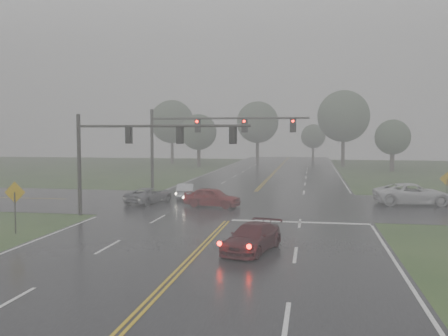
% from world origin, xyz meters
% --- Properties ---
extents(ground, '(180.00, 180.00, 0.00)m').
position_xyz_m(ground, '(0.00, 0.00, 0.00)').
color(ground, '#253F1B').
rests_on(ground, ground).
extents(main_road, '(18.00, 160.00, 0.02)m').
position_xyz_m(main_road, '(0.00, 20.00, 0.00)').
color(main_road, black).
rests_on(main_road, ground).
extents(cross_street, '(120.00, 14.00, 0.02)m').
position_xyz_m(cross_street, '(0.00, 22.00, 0.00)').
color(cross_street, black).
rests_on(cross_street, ground).
extents(stop_bar, '(8.50, 0.50, 0.01)m').
position_xyz_m(stop_bar, '(4.50, 14.40, 0.00)').
color(stop_bar, silver).
rests_on(stop_bar, ground).
extents(sedan_maroon, '(2.87, 4.71, 1.28)m').
position_xyz_m(sedan_maroon, '(2.49, 6.35, 0.00)').
color(sedan_maroon, '#3F0B11').
rests_on(sedan_maroon, ground).
extents(sedan_red, '(4.54, 2.56, 1.46)m').
position_xyz_m(sedan_red, '(-2.11, 19.84, 0.00)').
color(sedan_red, maroon).
rests_on(sedan_red, ground).
extents(sedan_silver, '(2.08, 4.07, 1.28)m').
position_xyz_m(sedan_silver, '(-5.26, 24.17, 0.00)').
color(sedan_silver, '#B8BBC1').
rests_on(sedan_silver, ground).
extents(car_grey, '(3.34, 4.88, 1.24)m').
position_xyz_m(car_grey, '(-7.37, 20.86, 0.00)').
color(car_grey, slate).
rests_on(car_grey, ground).
extents(pickup_white, '(6.16, 3.35, 1.64)m').
position_xyz_m(pickup_white, '(12.93, 23.69, 0.00)').
color(pickup_white, silver).
rests_on(pickup_white, ground).
extents(signal_gantry_near, '(11.72, 0.30, 6.79)m').
position_xyz_m(signal_gantry_near, '(-6.63, 14.72, 4.75)').
color(signal_gantry_near, black).
rests_on(signal_gantry_near, ground).
extents(signal_gantry_far, '(15.30, 0.40, 7.86)m').
position_xyz_m(signal_gantry_far, '(-5.40, 30.25, 5.56)').
color(signal_gantry_far, black).
rests_on(signal_gantry_far, ground).
extents(sign_diamond_west, '(1.20, 0.15, 2.88)m').
position_xyz_m(sign_diamond_west, '(-10.87, 8.33, 1.94)').
color(sign_diamond_west, black).
rests_on(sign_diamond_west, ground).
extents(sign_diamond_east, '(1.08, 0.15, 2.60)m').
position_xyz_m(sign_diamond_east, '(15.31, 23.46, 1.76)').
color(sign_diamond_east, black).
rests_on(sign_diamond_east, ground).
extents(tree_nw_a, '(5.88, 5.88, 8.64)m').
position_xyz_m(tree_nw_a, '(-13.14, 63.52, 5.68)').
color(tree_nw_a, '#332721').
rests_on(tree_nw_a, ground).
extents(tree_ne_a, '(8.61, 8.61, 12.65)m').
position_xyz_m(tree_ne_a, '(10.31, 68.79, 8.33)').
color(tree_ne_a, '#332721').
rests_on(tree_ne_a, ground).
extents(tree_n_mid, '(7.82, 7.82, 11.49)m').
position_xyz_m(tree_n_mid, '(-4.88, 76.79, 7.56)').
color(tree_n_mid, '#332721').
rests_on(tree_n_mid, ground).
extents(tree_e_near, '(5.12, 5.12, 7.52)m').
position_xyz_m(tree_e_near, '(16.68, 58.89, 4.93)').
color(tree_e_near, '#332721').
rests_on(tree_e_near, ground).
extents(tree_nw_b, '(7.87, 7.87, 11.55)m').
position_xyz_m(tree_nw_b, '(-19.94, 71.49, 7.61)').
color(tree_nw_b, '#332721').
rests_on(tree_nw_b, ground).
extents(tree_n_far, '(5.06, 5.06, 7.43)m').
position_xyz_m(tree_n_far, '(5.45, 89.02, 4.88)').
color(tree_n_far, '#332721').
rests_on(tree_n_far, ground).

